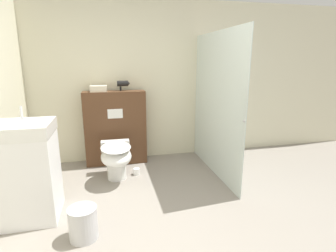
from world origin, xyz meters
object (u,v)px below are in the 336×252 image
Objects in this scene: hair_drier at (123,84)px; sink_vanity at (25,172)px; waste_bin at (83,223)px; toilet at (116,157)px.

sink_vanity is at bearing -128.70° from hair_drier.
hair_drier is 2.20m from waste_bin.
waste_bin is at bearing -40.37° from sink_vanity.
toilet is 1.16m from sink_vanity.
hair_drier is (0.17, 0.67, 0.92)m from toilet.
hair_drier is 0.63× the size of waste_bin.
toilet is 3.47× the size of hair_drier.
waste_bin is (-0.35, -1.17, -0.17)m from toilet.
sink_vanity is (-0.91, -0.68, 0.18)m from toilet.
sink_vanity reaches higher than waste_bin.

